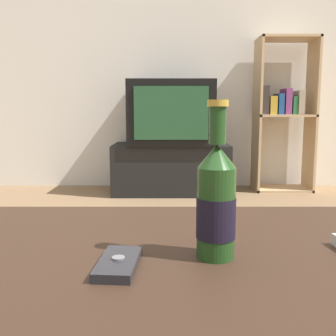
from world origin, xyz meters
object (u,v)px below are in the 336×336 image
object	(u,v)px
television	(172,113)
beer_bottle	(217,202)
bookshelf	(283,111)
cell_phone	(119,263)
tv_stand	(172,168)

from	to	relation	value
television	beer_bottle	world-z (taller)	television
bookshelf	cell_phone	bearing A→B (deg)	-110.44
tv_stand	television	distance (m)	0.46
tv_stand	beer_bottle	world-z (taller)	beer_bottle
tv_stand	television	size ratio (longest dim) A/B	1.39
tv_stand	cell_phone	bearing A→B (deg)	-92.05
beer_bottle	tv_stand	bearing A→B (deg)	91.09
tv_stand	bookshelf	size ratio (longest dim) A/B	0.74
beer_bottle	cell_phone	distance (m)	0.18
tv_stand	cell_phone	distance (m)	2.74
beer_bottle	cell_phone	size ratio (longest dim) A/B	2.05
television	cell_phone	size ratio (longest dim) A/B	5.72
cell_phone	tv_stand	bearing A→B (deg)	92.21
television	cell_phone	bearing A→B (deg)	-92.06
cell_phone	television	bearing A→B (deg)	92.21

